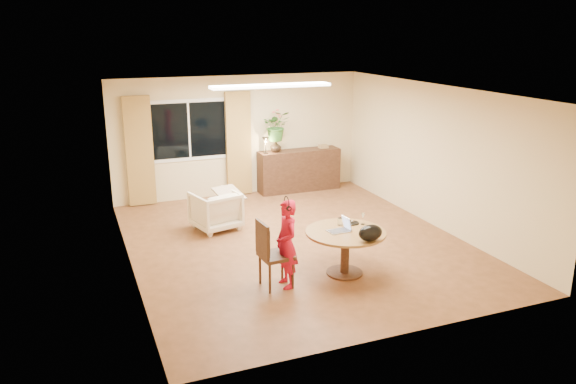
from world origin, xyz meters
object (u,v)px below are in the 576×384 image
object	(u,v)px
child	(287,244)
armchair	(215,210)
dining_table	(345,240)
dining_chair	(276,254)
sideboard	(299,170)

from	to	relation	value
child	armchair	distance (m)	2.73
child	armchair	xyz separation A→B (m)	(-0.34, 2.69, -0.28)
armchair	dining_table	bearing A→B (deg)	102.08
dining_table	dining_chair	xyz separation A→B (m)	(-1.11, -0.02, -0.04)
sideboard	child	bearing A→B (deg)	-114.69
dining_table	armchair	distance (m)	2.94
child	dining_table	bearing A→B (deg)	93.34
child	sideboard	xyz separation A→B (m)	(2.07, 4.50, -0.17)
sideboard	dining_table	bearing A→B (deg)	-104.01
sideboard	armchair	bearing A→B (deg)	-143.12
dining_chair	armchair	size ratio (longest dim) A/B	1.27
dining_table	sideboard	bearing A→B (deg)	75.99
armchair	dining_chair	bearing A→B (deg)	79.94
dining_table	armchair	world-z (taller)	armchair
dining_table	sideboard	xyz separation A→B (m)	(1.11, 4.43, -0.07)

